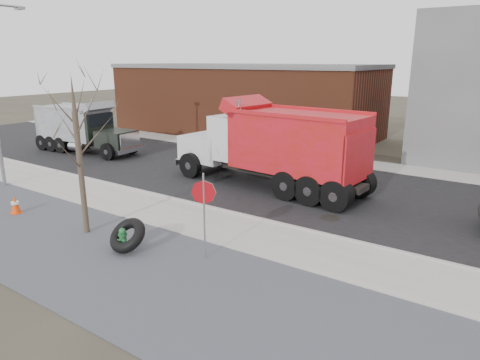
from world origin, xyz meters
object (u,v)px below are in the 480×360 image
Objects in this scene: stop_sign at (204,201)px; dump_truck_grey at (83,126)px; dump_truck_red_b at (273,144)px; truck_tire at (128,235)px; fire_hydrant at (123,241)px.

dump_truck_grey is at bearing 148.29° from stop_sign.
stop_sign is at bearing 110.16° from dump_truck_red_b.
truck_tire is 0.13× the size of dump_truck_red_b.
stop_sign is 0.27× the size of dump_truck_red_b.
truck_tire is 8.37m from dump_truck_red_b.
stop_sign is (2.33, 1.00, 1.41)m from fire_hydrant.
stop_sign is 0.36× the size of dump_truck_grey.
dump_truck_red_b is at bearing -4.81° from dump_truck_grey.
fire_hydrant is 15.68m from dump_truck_grey.
dump_truck_grey is at bearing 4.68° from dump_truck_red_b.
dump_truck_red_b is at bearing 98.95° from stop_sign.
truck_tire is 15.72m from dump_truck_grey.
truck_tire is at bearing -36.51° from dump_truck_grey.
fire_hydrant is 2.91m from stop_sign.
truck_tire is at bearing 93.43° from dump_truck_red_b.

